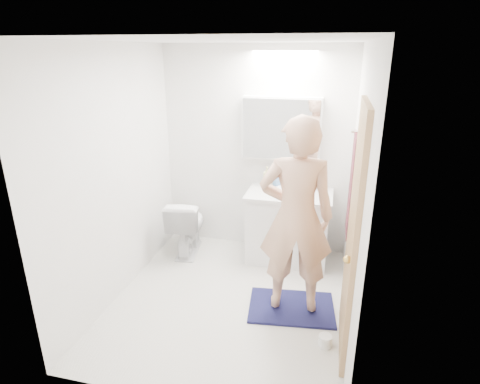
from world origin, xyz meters
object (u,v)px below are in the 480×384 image
(toothbrush_cup, at_px, (310,186))
(toilet_paper_roll, at_px, (325,341))
(person, at_px, (296,217))
(soap_bottle_a, at_px, (267,177))
(medicine_cabinet, at_px, (281,128))
(toilet, at_px, (187,225))
(vanity_cabinet, at_px, (288,228))
(soap_bottle_b, at_px, (278,179))

(toothbrush_cup, height_order, toilet_paper_roll, toothbrush_cup)
(person, xyz_separation_m, soap_bottle_a, (-0.46, 1.11, -0.01))
(medicine_cabinet, relative_size, person, 0.49)
(toilet_paper_roll, bearing_deg, toilet, 142.85)
(person, height_order, toilet_paper_roll, person)
(medicine_cabinet, bearing_deg, vanity_cabinet, -55.06)
(toilet_paper_roll, bearing_deg, person, 126.93)
(medicine_cabinet, bearing_deg, toothbrush_cup, -7.96)
(medicine_cabinet, relative_size, soap_bottle_a, 3.61)
(vanity_cabinet, distance_m, toilet, 1.20)
(vanity_cabinet, height_order, toilet_paper_roll, vanity_cabinet)
(person, height_order, soap_bottle_a, person)
(toilet, relative_size, person, 0.39)
(vanity_cabinet, xyz_separation_m, toilet, (-1.20, -0.11, -0.04))
(person, relative_size, soap_bottle_b, 9.40)
(toilet, bearing_deg, toothbrush_cup, -176.85)
(toilet, bearing_deg, toilet_paper_roll, 134.95)
(vanity_cabinet, distance_m, soap_bottle_a, 0.64)
(person, bearing_deg, toilet, -38.41)
(soap_bottle_b, bearing_deg, person, -73.94)
(medicine_cabinet, height_order, toilet_paper_roll, medicine_cabinet)
(vanity_cabinet, bearing_deg, toothbrush_cup, 37.20)
(medicine_cabinet, bearing_deg, soap_bottle_b, -113.65)
(toothbrush_cup, bearing_deg, soap_bottle_a, -178.85)
(medicine_cabinet, relative_size, soap_bottle_b, 4.59)
(vanity_cabinet, xyz_separation_m, soap_bottle_a, (-0.29, 0.15, 0.55))
(person, relative_size, soap_bottle_a, 7.39)
(medicine_cabinet, xyz_separation_m, soap_bottle_a, (-0.14, -0.06, -0.56))
(vanity_cabinet, xyz_separation_m, soap_bottle_b, (-0.16, 0.18, 0.53))
(vanity_cabinet, bearing_deg, soap_bottle_a, 152.53)
(soap_bottle_b, height_order, toothbrush_cup, soap_bottle_b)
(toilet, bearing_deg, soap_bottle_b, -172.02)
(toothbrush_cup, bearing_deg, vanity_cabinet, -142.80)
(toothbrush_cup, bearing_deg, soap_bottle_b, 176.91)
(toilet, xyz_separation_m, soap_bottle_a, (0.91, 0.26, 0.59))
(medicine_cabinet, distance_m, toilet_paper_roll, 2.26)
(person, height_order, toothbrush_cup, person)
(soap_bottle_b, bearing_deg, medicine_cabinet, 66.35)
(medicine_cabinet, relative_size, toilet, 1.26)
(medicine_cabinet, distance_m, soap_bottle_a, 0.58)
(toilet_paper_roll, bearing_deg, soap_bottle_b, 112.62)
(soap_bottle_b, bearing_deg, toilet_paper_roll, -67.38)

